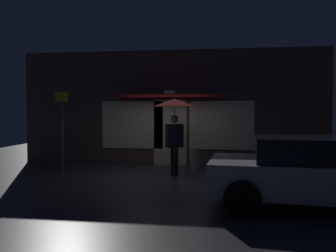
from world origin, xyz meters
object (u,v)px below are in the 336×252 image
person_with_umbrella (175,113)px  street_sign_post (62,124)px  parked_car (315,171)px  sidewalk_bollard (194,159)px

person_with_umbrella → street_sign_post: size_ratio=0.86×
person_with_umbrella → parked_car: (2.98, -2.83, -1.07)m
person_with_umbrella → street_sign_post: 3.48m
parked_car → street_sign_post: 7.19m
person_with_umbrella → sidewalk_bollard: size_ratio=3.14×
street_sign_post → sidewalk_bollard: bearing=11.4°
sidewalk_bollard → person_with_umbrella: bearing=-113.9°
person_with_umbrella → sidewalk_bollard: (0.49, 1.11, -1.42)m
person_with_umbrella → parked_car: size_ratio=0.54×
person_with_umbrella → parked_car: 4.24m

